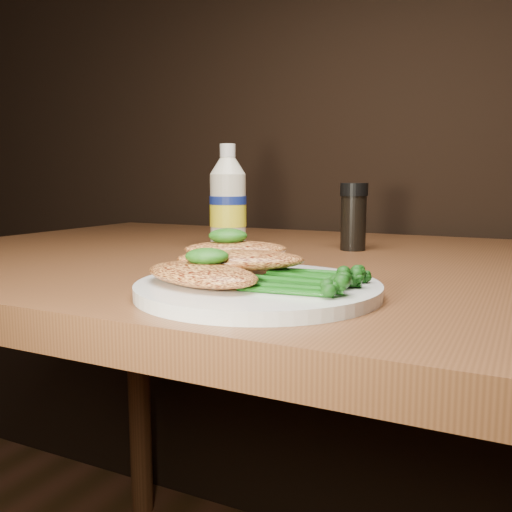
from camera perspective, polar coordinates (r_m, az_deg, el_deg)
The scene contains 10 objects.
dining_table at distance 0.95m, azimuth 2.21°, elevation -23.13°, with size 1.20×0.80×0.75m, color #553019, non-canonical shape.
plate at distance 0.55m, azimuth 0.21°, elevation -3.36°, with size 0.24×0.24×0.01m, color white.
chicken_front at distance 0.53m, azimuth -5.63°, elevation -1.87°, with size 0.13×0.07×0.02m, color #F29F4D.
chicken_mid at distance 0.57m, azimuth -1.64°, elevation -0.38°, with size 0.13×0.07×0.02m, color #F29F4D.
chicken_back at distance 0.60m, azimuth -2.10°, elevation 0.71°, with size 0.11×0.06×0.02m, color #F29F4D.
pesto_front at distance 0.54m, azimuth -5.05°, elevation -0.03°, with size 0.04×0.04×0.02m, color black.
pesto_back at distance 0.60m, azimuth -2.90°, elevation 2.08°, with size 0.04×0.04×0.02m, color black.
broccolini_bundle at distance 0.53m, azimuth 4.96°, elevation -2.11°, with size 0.12×0.09×0.02m, color #165713, non-canonical shape.
mayo_bottle at distance 0.90m, azimuth -2.90°, elevation 6.08°, with size 0.06×0.06×0.17m, color beige, non-canonical shape.
pepper_grinder at distance 0.89m, azimuth 9.97°, elevation 3.98°, with size 0.04×0.04×0.11m, color black, non-canonical shape.
Camera 1 is at (0.33, 0.31, 0.86)m, focal length 38.99 mm.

